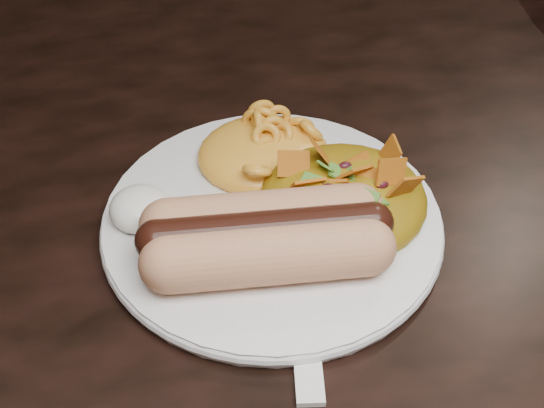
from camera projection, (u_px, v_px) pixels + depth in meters
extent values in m
cube|color=black|center=(364.00, 194.00, 0.53)|extent=(1.60, 0.90, 0.04)
cylinder|color=white|center=(272.00, 222.00, 0.48)|extent=(0.27, 0.27, 0.01)
cylinder|color=tan|center=(272.00, 257.00, 0.43)|extent=(0.12, 0.05, 0.03)
cylinder|color=tan|center=(260.00, 218.00, 0.45)|extent=(0.12, 0.05, 0.03)
cylinder|color=#35130D|center=(266.00, 232.00, 0.43)|extent=(0.13, 0.04, 0.03)
ellipsoid|color=#FF9139|center=(263.00, 139.00, 0.50)|extent=(0.12, 0.11, 0.03)
ellipsoid|color=white|center=(140.00, 204.00, 0.47)|extent=(0.05, 0.05, 0.02)
ellipsoid|color=#BB5106|center=(343.00, 192.00, 0.47)|extent=(0.11, 0.10, 0.04)
cube|color=silver|center=(305.00, 327.00, 0.42)|extent=(0.04, 0.14, 0.00)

